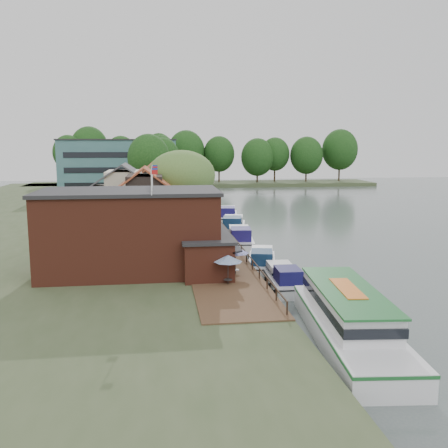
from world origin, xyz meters
name	(u,v)px	position (x,y,z in m)	size (l,w,h in m)	color
ground	(303,274)	(0.00, 0.00, 0.00)	(260.00, 260.00, 0.00)	#4D5958
land_bank	(52,220)	(-30.00, 35.00, 0.50)	(50.00, 140.00, 1.00)	#384728
quay_deck	(209,244)	(-8.00, 10.00, 1.05)	(6.00, 50.00, 0.10)	#47301E
quay_rail	(232,239)	(-5.30, 10.50, 1.50)	(0.20, 49.00, 1.00)	black
pub	(153,231)	(-14.00, -1.00, 4.65)	(20.00, 11.00, 7.30)	maroon
hotel_block	(119,167)	(-22.00, 70.00, 7.15)	(25.40, 12.40, 12.30)	#38666B
cottage_a	(145,204)	(-15.00, 14.00, 5.25)	(8.60, 7.60, 8.50)	black
cottage_b	(125,196)	(-18.00, 24.00, 5.25)	(9.60, 8.60, 8.50)	beige
cottage_c	(155,189)	(-14.00, 33.00, 5.25)	(7.60, 7.60, 8.50)	black
willow	(182,191)	(-10.50, 19.00, 6.21)	(8.60, 8.60, 10.43)	#476B2D
umbrella_0	(228,270)	(-8.12, -6.36, 2.29)	(2.28, 2.28, 2.38)	navy
umbrella_1	(235,260)	(-7.05, -3.30, 2.29)	(2.31, 2.31, 2.38)	#1B2398
umbrella_2	(224,257)	(-7.88, -1.97, 2.29)	(2.14, 2.14, 2.38)	#1B2A98
umbrella_3	(223,248)	(-7.42, 1.77, 2.29)	(1.94, 1.94, 2.38)	navy
umbrella_4	(218,241)	(-7.51, 5.45, 2.29)	(2.42, 2.42, 2.38)	#1B2698
umbrella_5	(219,237)	(-7.16, 7.67, 2.29)	(2.00, 2.00, 2.38)	navy
umbrella_6	(214,232)	(-7.30, 10.71, 2.29)	(2.29, 2.29, 2.38)	#231C9A
cruiser_0	(283,276)	(-3.04, -4.22, 1.06)	(2.87, 8.90, 2.12)	silver
cruiser_1	(262,258)	(-3.55, 2.31, 1.09)	(2.94, 9.12, 2.18)	white
cruiser_2	(240,236)	(-3.84, 13.76, 1.25)	(3.31, 10.24, 2.50)	silver
cruiser_3	(233,224)	(-3.41, 22.14, 1.31)	(3.45, 10.65, 2.61)	white
cruiser_4	(227,213)	(-2.66, 33.05, 1.28)	(3.39, 10.46, 2.56)	silver
tour_boat	(350,317)	(-2.01, -16.48, 1.67)	(4.29, 15.25, 3.33)	silver
swan	(335,312)	(-1.08, -11.42, 0.22)	(0.44, 0.44, 0.44)	white
bank_tree_0	(149,172)	(-14.97, 42.82, 7.46)	(7.21, 7.21, 12.92)	#143811
bank_tree_1	(147,170)	(-15.39, 51.77, 7.32)	(6.07, 6.07, 12.63)	#143811
bank_tree_2	(163,169)	(-12.38, 56.02, 7.23)	(6.56, 6.56, 12.45)	#143811
bank_tree_3	(136,166)	(-18.76, 79.14, 6.80)	(7.49, 7.49, 11.59)	#143811
bank_tree_4	(145,165)	(-16.58, 87.95, 6.84)	(8.67, 8.67, 11.68)	#143811
bank_tree_5	(162,160)	(-12.24, 95.61, 7.83)	(7.37, 7.37, 13.66)	#143811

